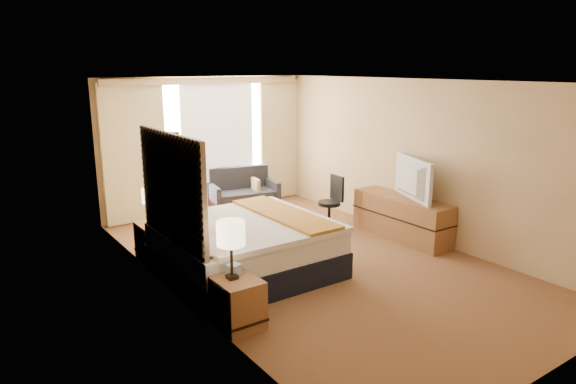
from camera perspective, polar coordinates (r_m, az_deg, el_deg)
floor at (r=7.64m, az=2.89°, el=-7.66°), size 4.20×7.00×0.02m
ceiling at (r=7.11m, az=3.15°, el=12.23°), size 4.20×7.00×0.02m
wall_back at (r=10.20m, az=-9.19°, el=5.25°), size 4.20×0.02×2.60m
wall_front at (r=5.08m, az=28.15°, el=-5.04°), size 4.20×0.02×2.60m
wall_left at (r=6.22m, az=-12.43°, el=-0.42°), size 0.02×7.00×2.60m
wall_right at (r=8.69m, az=14.04°, el=3.52°), size 0.02×7.00×2.60m
headboard at (r=6.42m, az=-12.78°, el=-0.18°), size 0.06×1.85×1.50m
nightstand_left at (r=5.77m, az=-5.59°, el=-12.16°), size 0.45×0.52×0.55m
nightstand_right at (r=7.89m, az=-14.60°, el=-5.26°), size 0.45×0.52×0.55m
media_dresser at (r=8.71m, az=12.50°, el=-2.81°), size 0.50×1.80×0.70m
window at (r=10.28m, az=-7.86°, el=5.48°), size 2.30×0.02×2.30m
curtains at (r=10.09m, az=-8.95°, el=5.78°), size 4.12×0.19×2.56m
bed at (r=7.09m, az=-4.82°, el=-6.10°), size 2.17×1.99×1.06m
loveseat at (r=10.27m, az=-4.98°, el=-0.43°), size 1.42×0.93×0.82m
floor_lamp at (r=8.67m, az=-12.53°, el=3.17°), size 0.22×0.22×1.75m
desk_chair at (r=9.10m, az=4.86°, el=-1.39°), size 0.45×0.45×0.92m
lamp_left at (r=5.51m, az=-6.37°, el=-4.73°), size 0.31×0.31×0.65m
lamp_right at (r=7.65m, az=-15.01°, el=-0.47°), size 0.26×0.26×0.54m
tissue_box at (r=5.77m, az=-6.08°, el=-8.54°), size 0.16×0.16×0.12m
telephone at (r=7.98m, az=-14.61°, el=-2.74°), size 0.19×0.17×0.06m
television at (r=8.44m, az=13.02°, el=1.44°), size 0.57×1.14×0.67m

